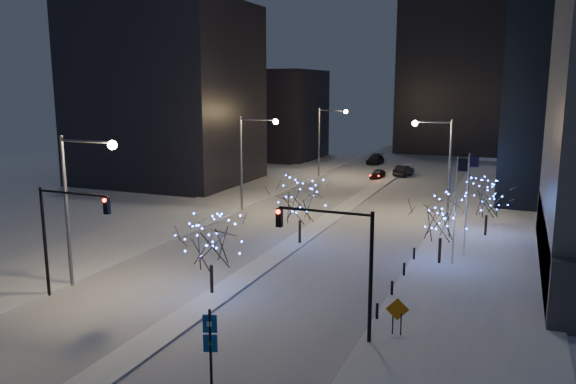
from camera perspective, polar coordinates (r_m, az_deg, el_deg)
The scene contains 25 objects.
ground at distance 33.25m, azimuth -10.52°, elevation -12.65°, with size 160.00×160.00×0.00m, color white.
road at distance 64.16m, azimuth 6.57°, elevation -1.15°, with size 20.00×130.00×0.02m, color #B4B8C3.
median at distance 59.45m, azimuth 5.26°, elevation -2.01°, with size 2.00×80.00×0.15m, color silver.
east_sidewalk at distance 47.37m, azimuth 19.25°, elevation -5.87°, with size 10.00×90.00×0.15m, color silver.
west_sidewalk at distance 56.50m, azimuth -11.55°, elevation -2.85°, with size 8.00×90.00×0.15m, color silver.
filler_west_near at distance 79.41m, azimuth -12.30°, elevation 9.65°, with size 22.00×18.00×24.00m, color black.
filler_west_far at distance 104.81m, azimuth -1.91°, elevation 7.88°, with size 18.00×16.00×16.00m, color black.
horizon_block at distance 118.28m, azimuth 17.49°, elevation 14.02°, with size 24.00×14.00×42.00m, color black.
street_lamp_w_near at distance 38.28m, azimuth -20.55°, elevation 0.11°, with size 4.40×0.56×10.00m.
street_lamp_w_mid at distance 58.87m, azimuth -3.87°, elevation 4.23°, with size 4.40×0.56×10.00m.
street_lamp_w_far at distance 81.96m, azimuth 3.88°, elevation 6.04°, with size 4.40×0.56×10.00m.
street_lamp_east at distance 56.32m, azimuth 15.24°, elevation 3.54°, with size 3.90×0.56×10.00m.
traffic_signal_west at distance 36.87m, azimuth -21.91°, elevation -3.13°, with size 5.26×0.43×7.00m.
traffic_signal_east at distance 28.88m, azimuth 5.45°, elevation -6.08°, with size 5.26×0.43×7.00m.
flagpoles at distance 43.69m, azimuth 17.29°, elevation -0.72°, with size 1.35×2.60×8.00m.
bollards at distance 38.22m, azimuth 11.14°, elevation -8.57°, with size 0.16×12.16×0.90m.
car_near at distance 82.13m, azimuth 9.11°, elevation 1.84°, with size 1.57×3.90×1.33m, color black.
car_mid at distance 85.13m, azimuth 11.65°, elevation 2.14°, with size 1.65×4.74×1.56m, color black.
car_far at distance 97.69m, azimuth 8.86°, elevation 3.30°, with size 2.19×5.39×1.56m, color black.
holiday_tree_median_near at distance 35.50m, azimuth -7.88°, elevation -4.56°, with size 4.92×4.92×5.86m.
holiday_tree_median_far at distance 46.52m, azimuth 1.22°, elevation -0.94°, with size 4.99×4.99×5.54m.
holiday_tree_plaza_near at distance 42.70m, azimuth 15.31°, elevation -2.60°, with size 4.86×4.86×5.20m.
holiday_tree_plaza_far at distance 51.94m, azimuth 19.61°, elevation -0.65°, with size 5.16×5.16×5.08m.
wayfinding_sign at distance 25.62m, azimuth -7.90°, elevation -14.57°, with size 0.62×0.28×3.55m.
construction_sign at distance 30.67m, azimuth 11.04°, elevation -11.95°, with size 1.21×0.32×2.03m.
Camera 1 is at (16.85, -25.52, 13.05)m, focal length 35.00 mm.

